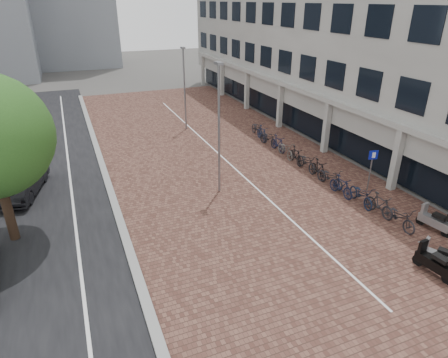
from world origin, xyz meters
TOP-DOWN VIEW (x-y plane):
  - ground at (0.00, 0.00)m, footprint 140.00×140.00m
  - plaza_brick at (2.00, 12.00)m, footprint 14.50×42.00m
  - street_asphalt at (-9.00, 12.00)m, footprint 8.00×50.00m
  - curb at (-5.10, 12.00)m, footprint 0.35×42.00m
  - lane_line at (-7.00, 12.00)m, footprint 0.12×44.00m
  - parking_line at (2.20, 12.00)m, footprint 0.10×30.00m
  - office_building at (12.97, 16.00)m, footprint 8.40×40.00m
  - car_dark at (-9.29, 10.85)m, footprint 2.58×4.76m
  - scooter_front at (7.48, 0.11)m, footprint 0.77×1.72m
  - scooter_mid at (4.99, -2.07)m, footprint 0.69×1.75m
  - scooter_back at (5.54, -1.83)m, footprint 1.15×1.64m
  - parking_sign at (7.50, 4.31)m, footprint 0.47×0.15m
  - lamp_near at (0.25, 7.25)m, footprint 0.12×0.12m
  - lamp_far at (1.83, 18.25)m, footprint 0.12×0.12m
  - bike_row at (6.10, 7.90)m, footprint 1.16×15.80m

SIDE VIEW (x-z plane):
  - ground at x=0.00m, z-range 0.00..0.00m
  - street_asphalt at x=-9.00m, z-range -0.01..0.02m
  - plaza_brick at x=2.00m, z-range -0.01..0.03m
  - lane_line at x=-7.00m, z-range 0.02..0.02m
  - parking_line at x=2.20m, z-range 0.03..0.04m
  - curb at x=-5.10m, z-range 0.00..0.14m
  - bike_row at x=6.10m, z-range 0.00..1.05m
  - scooter_back at x=5.54m, z-range 0.00..1.09m
  - scooter_front at x=7.48m, z-range 0.00..1.14m
  - scooter_mid at x=4.99m, z-range 0.00..1.18m
  - car_dark at x=-9.29m, z-range 0.00..1.49m
  - parking_sign at x=7.50m, z-range 0.38..2.67m
  - lamp_far at x=1.83m, z-range 0.00..6.06m
  - lamp_near at x=0.25m, z-range 0.00..6.57m
  - office_building at x=12.97m, z-range 0.94..15.94m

